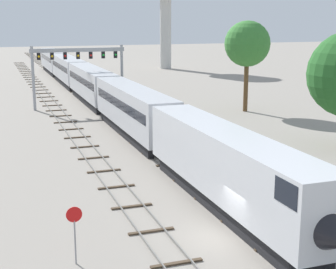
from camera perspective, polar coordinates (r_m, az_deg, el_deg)
The scene contains 7 objects.
ground_plane at distance 27.94m, azimuth 6.38°, elevation -11.37°, with size 400.00×400.00×0.00m, color gray.
track_main at distance 84.69m, azimuth -10.25°, elevation 4.92°, with size 2.60×200.00×0.16m.
track_near at distance 64.36m, azimuth -12.16°, elevation 2.38°, with size 2.60×160.00×0.16m.
passenger_train at distance 71.62m, azimuth -8.61°, elevation 5.61°, with size 3.04×106.53×4.80m.
signal_gantry at distance 67.23m, azimuth -10.00°, elevation 8.01°, with size 12.10×0.49×8.10m.
stop_sign at distance 24.69m, azimuth -10.40°, elevation -10.14°, with size 0.76×0.08×2.88m.
trackside_tree_mid at distance 64.27m, azimuth 8.86°, elevation 9.94°, with size 5.63×5.63×11.23m.
Camera 1 is at (-11.29, -22.87, 11.41)m, focal length 54.53 mm.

